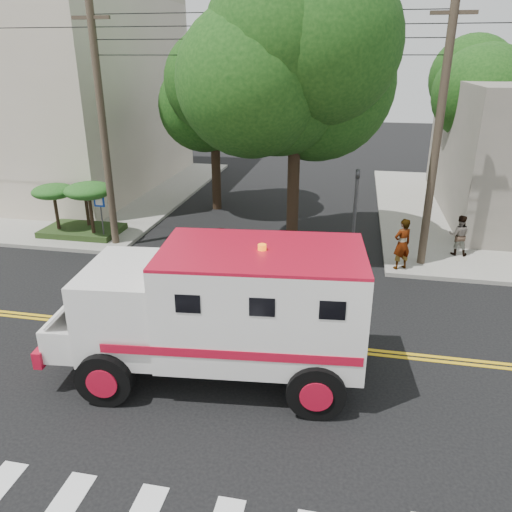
# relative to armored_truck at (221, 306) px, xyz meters

# --- Properties ---
(ground) EXTENTS (100.00, 100.00, 0.00)m
(ground) POSITION_rel_armored_truck_xyz_m (-0.91, 1.69, -1.86)
(ground) COLOR black
(ground) RESTS_ON ground
(sidewalk_nw) EXTENTS (17.00, 17.00, 0.15)m
(sidewalk_nw) POSITION_rel_armored_truck_xyz_m (-14.41, 15.19, -1.79)
(sidewalk_nw) COLOR gray
(sidewalk_nw) RESTS_ON ground
(building_left) EXTENTS (16.00, 14.00, 10.00)m
(building_left) POSITION_rel_armored_truck_xyz_m (-16.41, 16.69, 3.29)
(building_left) COLOR #BAAC99
(building_left) RESTS_ON sidewalk_nw
(utility_pole_left) EXTENTS (0.28, 0.28, 9.00)m
(utility_pole_left) POSITION_rel_armored_truck_xyz_m (-6.51, 7.69, 2.64)
(utility_pole_left) COLOR #382D23
(utility_pole_left) RESTS_ON ground
(utility_pole_right) EXTENTS (0.28, 0.28, 9.00)m
(utility_pole_right) POSITION_rel_armored_truck_xyz_m (5.39, 7.89, 2.64)
(utility_pole_right) COLOR #382D23
(utility_pole_right) RESTS_ON ground
(tree_main) EXTENTS (6.08, 5.70, 9.85)m
(tree_main) POSITION_rel_armored_truck_xyz_m (1.03, 7.90, 5.34)
(tree_main) COLOR black
(tree_main) RESTS_ON ground
(tree_left) EXTENTS (4.48, 4.20, 7.70)m
(tree_left) POSITION_rel_armored_truck_xyz_m (-3.59, 13.48, 3.87)
(tree_left) COLOR black
(tree_left) RESTS_ON ground
(tree_right) EXTENTS (4.80, 4.50, 8.20)m
(tree_right) POSITION_rel_armored_truck_xyz_m (7.93, 17.46, 4.23)
(tree_right) COLOR black
(tree_right) RESTS_ON ground
(traffic_signal) EXTENTS (0.15, 0.18, 3.60)m
(traffic_signal) POSITION_rel_armored_truck_xyz_m (2.89, 7.29, 0.36)
(traffic_signal) COLOR #3F3F42
(traffic_signal) RESTS_ON ground
(accessibility_sign) EXTENTS (0.45, 0.10, 2.02)m
(accessibility_sign) POSITION_rel_armored_truck_xyz_m (-7.11, 7.87, -0.50)
(accessibility_sign) COLOR #3F3F42
(accessibility_sign) RESTS_ON ground
(palm_planter) EXTENTS (3.52, 2.63, 2.36)m
(palm_planter) POSITION_rel_armored_truck_xyz_m (-8.35, 8.32, -0.22)
(palm_planter) COLOR #1E3314
(palm_planter) RESTS_ON sidewalk_nw
(armored_truck) EXTENTS (7.42, 3.49, 3.27)m
(armored_truck) POSITION_rel_armored_truck_xyz_m (0.00, 0.00, 0.00)
(armored_truck) COLOR silver
(armored_truck) RESTS_ON ground
(pedestrian_a) EXTENTS (0.80, 0.73, 1.85)m
(pedestrian_a) POSITION_rel_armored_truck_xyz_m (4.59, 7.19, -0.79)
(pedestrian_a) COLOR gray
(pedestrian_a) RESTS_ON sidewalk_ne
(pedestrian_b) EXTENTS (0.82, 0.68, 1.55)m
(pedestrian_b) POSITION_rel_armored_truck_xyz_m (6.80, 9.01, -0.94)
(pedestrian_b) COLOR gray
(pedestrian_b) RESTS_ON sidewalk_ne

